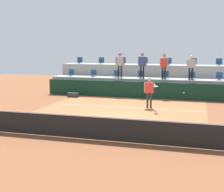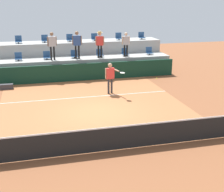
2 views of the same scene
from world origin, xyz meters
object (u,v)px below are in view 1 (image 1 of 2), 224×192
(tennis_player, at_px, (150,89))
(stadium_chair_lower_far_right, at_px, (219,77))
(equipment_bag, at_px, (73,95))
(stadium_chair_lower_mid_left, at_px, (116,74))
(spectator_leaning_on_rail, at_px, (120,63))
(spectator_in_grey, at_px, (142,63))
(stadium_chair_upper_far_right, at_px, (219,63))
(tennis_ball, at_px, (184,93))
(stadium_chair_upper_far_left, at_px, (80,61))
(stadium_chair_lower_far_left, at_px, (71,73))
(stadium_chair_lower_center, at_px, (141,75))
(stadium_chair_upper_mid_left, at_px, (123,61))
(stadium_chair_upper_right, at_px, (194,62))
(spectator_in_white, at_px, (191,65))
(stadium_chair_lower_right, at_px, (192,76))
(stadium_chair_lower_left, at_px, (93,74))
(spectator_with_hat, at_px, (164,63))
(stadium_chair_upper_center, at_px, (145,62))
(stadium_chair_upper_mid_right, at_px, (168,62))
(stadium_chair_lower_mid_right, at_px, (165,75))
(stadium_chair_upper_left, at_px, (101,61))

(tennis_player, bearing_deg, stadium_chair_lower_far_right, 48.77)
(equipment_bag, bearing_deg, stadium_chair_lower_mid_left, 40.46)
(spectator_leaning_on_rail, relative_size, spectator_in_grey, 0.99)
(stadium_chair_upper_far_right, distance_m, tennis_ball, 8.43)
(stadium_chair_upper_far_right, distance_m, tennis_player, 7.56)
(stadium_chair_upper_far_left, xyz_separation_m, equipment_bag, (1.06, -3.95, -2.16))
(stadium_chair_lower_mid_left, distance_m, tennis_player, 5.50)
(tennis_player, bearing_deg, stadium_chair_lower_far_left, 146.13)
(stadium_chair_lower_center, xyz_separation_m, stadium_chair_upper_mid_left, (-1.78, 1.80, 0.85))
(stadium_chair_lower_far_left, xyz_separation_m, stadium_chair_upper_right, (8.92, 1.80, 0.85))
(stadium_chair_lower_mid_left, height_order, spectator_in_grey, spectator_in_grey)
(stadium_chair_upper_mid_left, height_order, spectator_leaning_on_rail, spectator_leaning_on_rail)
(stadium_chair_upper_mid_left, distance_m, stadium_chair_upper_right, 5.34)
(stadium_chair_lower_center, height_order, spectator_in_white, spectator_in_white)
(stadium_chair_lower_right, bearing_deg, stadium_chair_upper_right, 88.63)
(stadium_chair_lower_left, distance_m, spectator_leaning_on_rail, 2.35)
(stadium_chair_lower_center, bearing_deg, spectator_with_hat, -13.06)
(spectator_in_white, bearing_deg, spectator_leaning_on_rail, -180.00)
(stadium_chair_lower_center, distance_m, stadium_chair_upper_center, 1.99)
(stadium_chair_upper_right, xyz_separation_m, stadium_chair_upper_far_right, (1.77, 0.00, 0.00))
(stadium_chair_lower_far_left, height_order, stadium_chair_upper_mid_right, stadium_chair_upper_mid_right)
(stadium_chair_upper_center, bearing_deg, stadium_chair_lower_far_left, -161.30)
(equipment_bag, bearing_deg, stadium_chair_upper_center, 42.70)
(spectator_with_hat, bearing_deg, equipment_bag, -163.56)
(stadium_chair_lower_mid_right, distance_m, stadium_chair_upper_left, 5.64)
(stadium_chair_lower_far_right, height_order, stadium_chair_upper_mid_left, stadium_chair_upper_mid_left)
(stadium_chair_lower_right, relative_size, stadium_chair_upper_left, 1.00)
(stadium_chair_upper_left, bearing_deg, stadium_chair_lower_mid_right, -18.84)
(spectator_leaning_on_rail, bearing_deg, stadium_chair_upper_right, 23.60)
(stadium_chair_lower_mid_left, height_order, tennis_player, stadium_chair_lower_mid_left)
(stadium_chair_upper_left, relative_size, tennis_player, 0.30)
(stadium_chair_upper_far_right, relative_size, spectator_leaning_on_rail, 0.29)
(stadium_chair_lower_mid_right, relative_size, spectator_in_grey, 0.29)
(stadium_chair_upper_far_right, bearing_deg, spectator_leaning_on_rail, -162.12)
(stadium_chair_upper_mid_left, height_order, spectator_in_grey, spectator_in_grey)
(stadium_chair_upper_center, xyz_separation_m, spectator_in_white, (3.49, -2.18, -0.09))
(stadium_chair_lower_left, bearing_deg, tennis_ball, -42.46)
(stadium_chair_lower_right, xyz_separation_m, tennis_ball, (-0.20, -6.32, -0.26))
(stadium_chair_lower_mid_right, relative_size, equipment_bag, 0.68)
(stadium_chair_lower_left, xyz_separation_m, stadium_chair_lower_center, (3.59, 0.00, 0.00))
(stadium_chair_lower_far_left, height_order, spectator_in_white, spectator_in_white)
(stadium_chair_lower_far_left, relative_size, stadium_chair_lower_mid_right, 1.00)
(stadium_chair_lower_far_right, relative_size, stadium_chair_upper_mid_right, 1.00)
(stadium_chair_upper_far_right, bearing_deg, stadium_chair_lower_center, -161.33)
(stadium_chair_lower_center, bearing_deg, stadium_chair_lower_left, 180.00)
(stadium_chair_upper_mid_left, bearing_deg, spectator_with_hat, -32.42)
(stadium_chair_upper_left, height_order, tennis_ball, stadium_chair_upper_left)
(stadium_chair_lower_far_right, height_order, stadium_chair_upper_center, stadium_chair_upper_center)
(stadium_chair_lower_far_right, relative_size, tennis_player, 0.30)
(stadium_chair_lower_right, bearing_deg, stadium_chair_upper_mid_left, 161.24)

